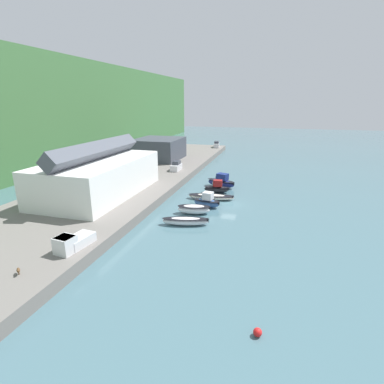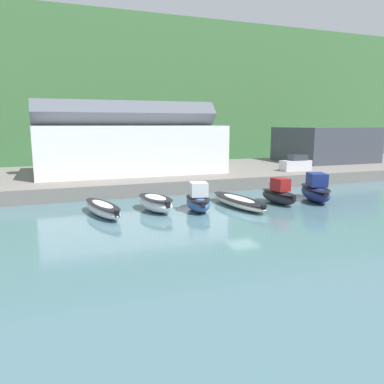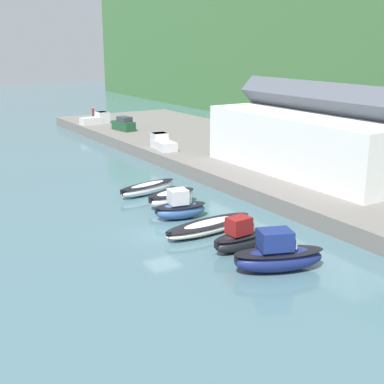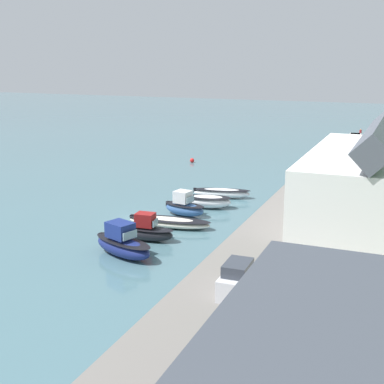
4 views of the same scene
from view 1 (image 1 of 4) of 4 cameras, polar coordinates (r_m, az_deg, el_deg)
name	(u,v)px [view 1 (image 1 of 4)]	position (r m, az deg, el deg)	size (l,w,h in m)	color
ground_plane	(229,203)	(53.10, 7.05, -2.17)	(320.00, 320.00, 0.00)	#476B75
quay_promenade	(115,189)	(60.34, -14.52, 0.49)	(120.99, 22.52, 1.49)	slate
harbor_clubhouse	(99,175)	(54.76, -17.30, 3.06)	(23.86, 12.50, 9.36)	white
yacht_club_building	(159,149)	(85.73, -6.30, 8.18)	(13.75, 11.99, 5.77)	#3D424C
moored_boat_0	(186,221)	(43.56, -1.22, -5.54)	(3.31, 7.11, 1.14)	white
moored_boat_1	(194,209)	(47.75, 0.38, -3.27)	(3.21, 5.58, 1.46)	white
moored_boat_2	(207,201)	(50.75, 2.85, -1.82)	(2.83, 4.89, 2.64)	#33568E
moored_boat_3	(211,197)	(54.84, 3.67, -0.90)	(3.15, 8.65, 0.93)	white
moored_boat_4	(217,188)	(58.80, 4.72, 0.75)	(2.16, 4.99, 2.57)	black
moored_boat_5	(221,182)	(62.83, 5.60, 1.92)	(4.26, 6.67, 2.90)	navy
parked_car_1	(176,166)	(71.38, -3.02, 4.89)	(4.24, 1.90, 2.16)	silver
parked_car_2	(216,145)	(108.03, 4.69, 8.96)	(4.41, 2.38, 2.16)	silver
pickup_truck_1	(72,242)	(36.03, -21.86, -8.87)	(4.92, 2.48, 1.90)	silver
dog_on_quay	(18,270)	(33.47, -30.19, -12.78)	(0.78, 0.78, 0.68)	brown
mooring_buoy_0	(258,332)	(25.72, 12.38, -24.64)	(0.68, 0.68, 0.68)	red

